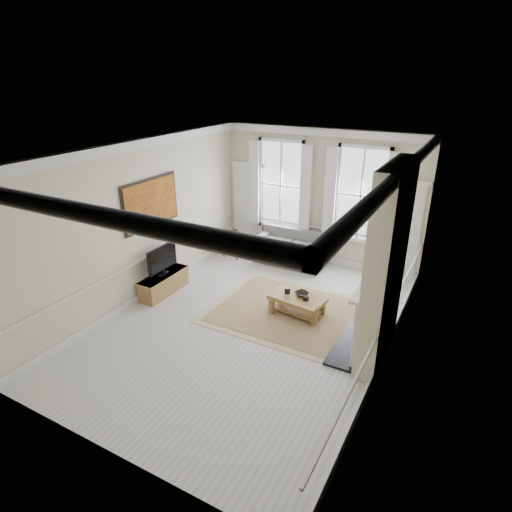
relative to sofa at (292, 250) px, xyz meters
The scene contains 23 objects.
floor 3.17m from the sofa, 81.00° to the right, with size 7.20×7.20×0.00m, color #B7B5AD.
ceiling 4.38m from the sofa, 81.00° to the right, with size 7.20×7.20×0.00m, color white.
back_wall 1.51m from the sofa, 44.93° to the left, with size 5.20×5.20×0.00m, color beige.
left_wall 3.99m from the sofa, 124.13° to the right, with size 7.20×7.20×0.00m, color beige.
right_wall 4.59m from the sofa, 45.15° to the right, with size 7.20×7.20×0.00m, color beige.
window_left 1.70m from the sofa, 141.65° to the left, with size 1.26×0.20×2.20m, color #B2BCC6, non-canonical shape.
window_right 2.23m from the sofa, 15.96° to the left, with size 1.26×0.20×2.20m, color #B2BCC6, non-canonical shape.
door_left 1.80m from the sofa, 163.84° to the left, with size 0.90×0.08×2.30m, color silver.
door_right 2.70m from the sofa, 10.06° to the left, with size 0.90×0.08×2.30m, color silver.
painting 3.88m from the sofa, 126.36° to the right, with size 0.05×1.66×1.06m, color #AA711D.
chimney_breast 4.33m from the sofa, 44.92° to the right, with size 0.35×1.70×3.38m, color beige.
hearth 3.85m from the sofa, 49.41° to the right, with size 0.55×1.50×0.05m, color black.
fireplace 3.98m from the sofa, 47.22° to the right, with size 0.21×1.45×1.33m.
mirror 4.32m from the sofa, 47.11° to the right, with size 0.06×1.26×1.06m, color gold.
sofa is the anchor object (origin of this frame).
side_table 1.60m from the sofa, 168.12° to the right, with size 0.62×0.62×0.61m.
rug 2.64m from the sofa, 63.50° to the right, with size 3.50×2.60×0.02m, color #9C7A50.
coffee_table 2.61m from the sofa, 63.50° to the right, with size 1.17×0.78×0.41m.
ceramic_pot_a 2.47m from the sofa, 68.18° to the right, with size 0.12×0.12×0.12m, color black.
ceramic_pot_b 2.75m from the sofa, 60.23° to the right, with size 0.12×0.12×0.09m, color black.
bowl 2.55m from the sofa, 61.49° to the right, with size 0.27×0.27×0.07m, color black.
tv_stand 3.44m from the sofa, 122.51° to the right, with size 0.41×1.28×0.46m, color brown.
tv 3.46m from the sofa, 122.19° to the right, with size 0.08×0.90×0.68m.
Camera 1 is at (3.56, -6.33, 4.62)m, focal length 30.00 mm.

